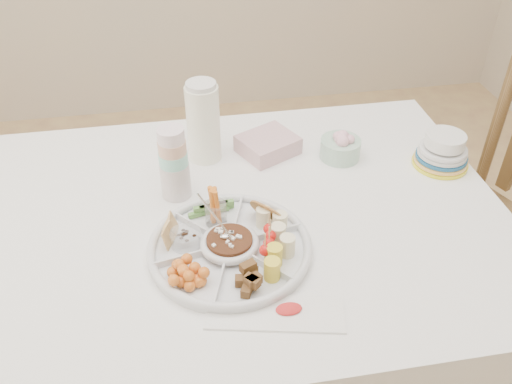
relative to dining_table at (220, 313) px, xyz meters
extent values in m
cube|color=white|center=(0.00, 0.00, 0.00)|extent=(1.52, 1.02, 0.76)
cube|color=brown|center=(0.83, 0.03, 0.19)|extent=(0.62, 0.62, 1.14)
cylinder|color=silver|center=(0.02, -0.14, 0.40)|extent=(0.45, 0.45, 0.04)
cylinder|color=black|center=(0.02, -0.14, 0.41)|extent=(0.13, 0.13, 0.04)
cylinder|color=#E1F5D2|center=(-0.09, 0.11, 0.49)|extent=(0.10, 0.10, 0.22)
cylinder|color=white|center=(0.01, 0.28, 0.50)|extent=(0.10, 0.10, 0.25)
cylinder|color=silver|center=(0.40, 0.21, 0.42)|extent=(0.15, 0.15, 0.09)
cube|color=#D3A6AD|center=(0.19, 0.27, 0.41)|extent=(0.20, 0.19, 0.05)
cylinder|color=gold|center=(0.67, 0.12, 0.43)|extent=(0.19, 0.19, 0.10)
cube|color=white|center=(0.09, -0.34, 0.38)|extent=(0.31, 0.16, 0.01)
camera|label=1|loc=(-0.07, -1.06, 1.28)|focal=38.00mm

